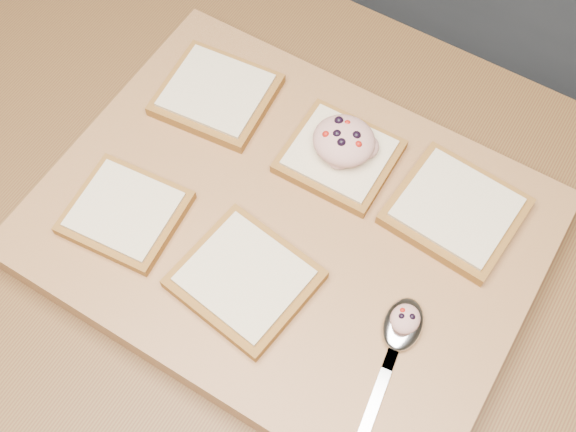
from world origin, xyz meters
name	(u,v)px	position (x,y,z in m)	size (l,w,h in m)	color
cutting_board	(288,229)	(-0.17, 0.05, 0.92)	(0.51, 0.39, 0.04)	#A17245
bread_far_left	(216,94)	(-0.32, 0.15, 0.95)	(0.13, 0.12, 0.02)	olive
bread_far_center	(339,156)	(-0.16, 0.15, 0.95)	(0.12, 0.11, 0.02)	olive
bread_far_right	(456,210)	(-0.02, 0.15, 0.95)	(0.13, 0.13, 0.02)	olive
bread_near_left	(125,212)	(-0.32, -0.03, 0.95)	(0.12, 0.11, 0.02)	olive
bread_near_center	(245,279)	(-0.17, -0.03, 0.95)	(0.14, 0.13, 0.02)	olive
tuna_salad_dollop	(344,140)	(-0.16, 0.15, 0.97)	(0.07, 0.07, 0.03)	#D49488
spoon	(398,337)	(-0.01, 0.00, 0.95)	(0.05, 0.19, 0.01)	silver
spoon_salad	(405,319)	(-0.01, 0.01, 0.96)	(0.03, 0.03, 0.02)	#D49488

